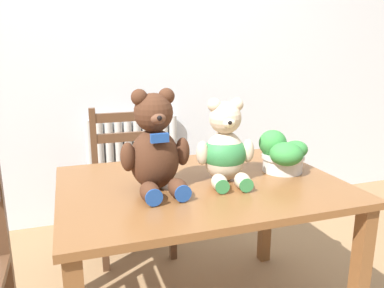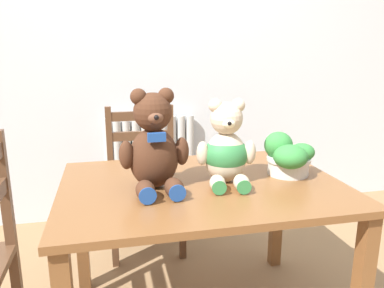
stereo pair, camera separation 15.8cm
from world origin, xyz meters
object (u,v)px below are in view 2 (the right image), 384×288
Objects in this scene: wooden_chair_behind at (144,177)px; potted_plant at (288,156)px; teddy_bear_left at (154,147)px; teddy_bear_right at (226,150)px.

wooden_chair_behind reaches higher than potted_plant.
potted_plant is (0.59, -0.82, 0.33)m from wooden_chair_behind.
teddy_bear_left is 0.31m from teddy_bear_right.
wooden_chair_behind is 1.07m from potted_plant.
wooden_chair_behind is 0.98m from teddy_bear_right.
teddy_bear_right is (0.31, 0.01, -0.03)m from teddy_bear_left.
wooden_chair_behind is 3.68× the size of potted_plant.
teddy_bear_right is 1.49× the size of potted_plant.
teddy_bear_right reaches higher than wooden_chair_behind.
wooden_chair_behind is at bearing -62.61° from teddy_bear_right.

